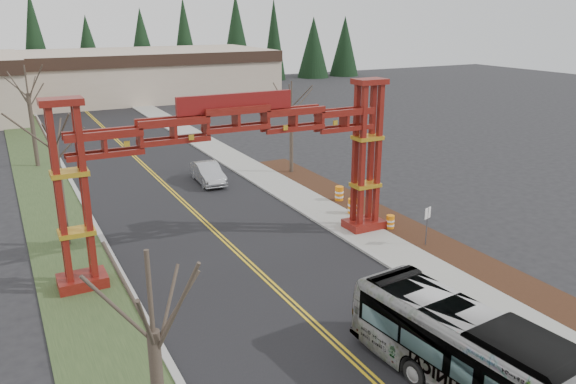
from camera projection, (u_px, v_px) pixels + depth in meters
road at (197, 215)px, 35.89m from camera, size 12.00×110.00×0.02m
lane_line_left at (195, 215)px, 35.84m from camera, size 0.12×100.00×0.01m
lane_line_right at (199, 214)px, 35.94m from camera, size 0.12×100.00×0.01m
curb_right at (283, 200)px, 38.59m from camera, size 0.30×110.00×0.15m
sidewalk_right at (301, 197)px, 39.23m from camera, size 2.60×110.00×0.14m
landscape_strip at (493, 273)px, 27.72m from camera, size 2.60×50.00×0.12m
grass_median at (65, 236)px, 32.35m from camera, size 4.00×110.00×0.08m
curb_left at (98, 230)px, 33.16m from camera, size 0.30×110.00×0.15m
gateway_arch at (237, 146)px, 28.17m from camera, size 18.20×1.60×8.90m
retail_building_east at (141, 74)px, 85.64m from camera, size 38.00×20.30×7.00m
conifer_treeline at (62, 51)px, 90.60m from camera, size 116.10×5.60×13.00m
transit_bus at (491, 367)px, 17.92m from camera, size 3.62×11.21×3.07m
silver_sedan at (208, 173)px, 42.48m from camera, size 1.90×4.78×1.55m
bare_tree_median_near at (153, 333)px, 12.89m from camera, size 3.09×3.09×7.39m
bare_tree_median_mid at (54, 142)px, 29.42m from camera, size 3.44×3.44×8.17m
bare_tree_median_far at (28, 94)px, 45.45m from camera, size 3.42×3.42×8.40m
bare_tree_right_far at (291, 107)px, 43.74m from camera, size 2.98×2.98×7.36m
street_sign at (427, 219)px, 30.56m from camera, size 0.51×0.20×2.28m
barrel_south at (390, 223)px, 33.32m from camera, size 0.49×0.49×0.91m
barrel_mid at (352, 207)px, 35.74m from camera, size 0.59×0.59×1.10m
barrel_north at (339, 194)px, 38.29m from camera, size 0.59×0.59×1.09m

